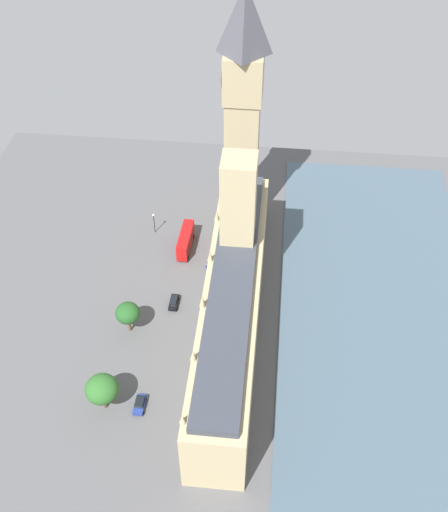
% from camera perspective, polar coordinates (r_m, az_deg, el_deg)
% --- Properties ---
extents(ground_plane, '(139.53, 139.53, 0.00)m').
position_cam_1_polar(ground_plane, '(131.82, -0.18, -7.04)').
color(ground_plane, '#565659').
extents(river_thames, '(42.79, 125.57, 0.25)m').
position_cam_1_polar(river_thames, '(133.70, 14.33, -7.93)').
color(river_thames, '#475B6B').
rests_on(river_thames, ground).
extents(parliament_building, '(11.04, 68.64, 35.94)m').
position_cam_1_polar(parliament_building, '(125.52, 0.79, -3.91)').
color(parliament_building, tan).
rests_on(parliament_building, ground).
extents(clock_tower, '(8.81, 8.81, 58.92)m').
position_cam_1_polar(clock_tower, '(141.61, 1.73, 13.52)').
color(clock_tower, tan).
rests_on(clock_tower, ground).
extents(double_decker_bus_midblock, '(2.97, 10.59, 4.75)m').
position_cam_1_polar(double_decker_bus_midblock, '(147.85, -3.58, 1.47)').
color(double_decker_bus_midblock, red).
rests_on(double_decker_bus_midblock, ground).
extents(car_black_under_trees, '(1.91, 4.48, 1.74)m').
position_cam_1_polar(car_black_under_trees, '(136.60, -4.66, -4.23)').
color(car_black_under_trees, black).
rests_on(car_black_under_trees, ground).
extents(car_blue_corner, '(2.02, 4.41, 1.74)m').
position_cam_1_polar(car_blue_corner, '(121.64, -7.80, -13.39)').
color(car_blue_corner, navy).
rests_on(car_blue_corner, ground).
extents(pedestrian_opposite_hall, '(0.65, 0.66, 1.58)m').
position_cam_1_polar(pedestrian_opposite_hall, '(143.89, -1.60, -1.00)').
color(pedestrian_opposite_hall, navy).
rests_on(pedestrian_opposite_hall, ground).
extents(plane_tree_leading, '(5.12, 5.12, 7.68)m').
position_cam_1_polar(plane_tree_leading, '(129.52, -8.89, -5.24)').
color(plane_tree_leading, brown).
rests_on(plane_tree_leading, ground).
extents(plane_tree_trailing, '(6.23, 6.23, 8.62)m').
position_cam_1_polar(plane_tree_trailing, '(118.46, -11.22, -11.97)').
color(plane_tree_trailing, brown).
rests_on(plane_tree_trailing, ground).
extents(street_lamp_near_tower, '(0.56, 0.56, 5.79)m').
position_cam_1_polar(street_lamp_near_tower, '(151.92, -6.50, 3.37)').
color(street_lamp_near_tower, black).
rests_on(street_lamp_near_tower, ground).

